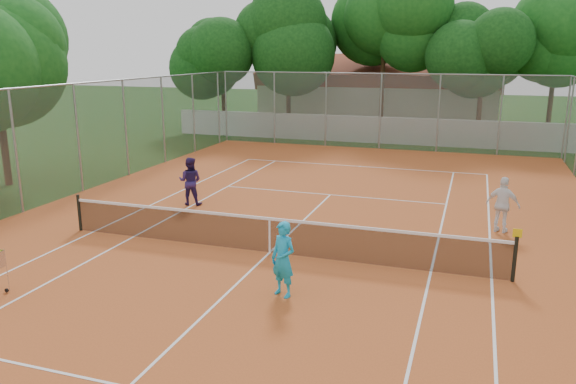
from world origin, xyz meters
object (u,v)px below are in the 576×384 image
(player_far_left, at_px, (190,181))
(player_far_right, at_px, (503,205))
(player_near, at_px, (283,259))
(clubhouse, at_px, (380,92))
(tennis_net, at_px, (270,235))

(player_far_left, distance_m, player_far_right, 10.01)
(player_near, bearing_deg, player_far_right, 75.91)
(player_far_left, relative_size, player_far_right, 1.00)
(clubhouse, xyz_separation_m, player_far_right, (7.79, -25.24, -1.36))
(tennis_net, bearing_deg, clubhouse, 93.95)
(clubhouse, height_order, player_far_right, clubhouse)
(player_near, height_order, player_far_right, player_near)
(player_near, distance_m, player_far_left, 8.07)
(player_near, relative_size, player_far_left, 1.01)
(tennis_net, distance_m, clubhouse, 29.12)
(clubhouse, bearing_deg, player_far_left, -95.01)
(clubhouse, height_order, player_far_left, clubhouse)
(player_near, bearing_deg, tennis_net, 139.28)
(tennis_net, relative_size, clubhouse, 0.72)
(clubhouse, distance_m, player_near, 31.57)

